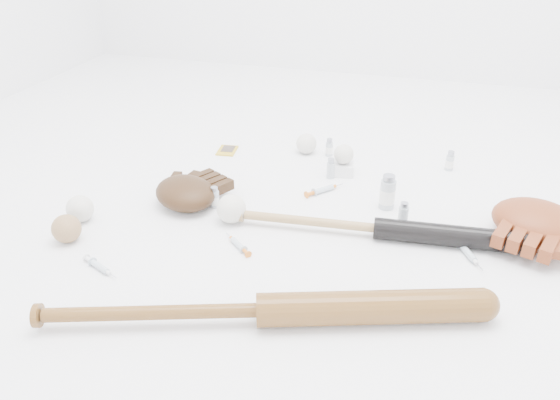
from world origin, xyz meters
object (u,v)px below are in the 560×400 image
(bat_wood, at_px, (262,310))
(pedestal, at_px, (343,168))
(bat_dark, at_px, (377,228))
(glove_dark, at_px, (185,192))

(bat_wood, relative_size, pedestal, 14.57)
(bat_dark, bearing_deg, pedestal, 108.84)
(bat_dark, distance_m, pedestal, 0.39)
(glove_dark, xyz_separation_m, pedestal, (0.41, 0.34, -0.02))
(glove_dark, distance_m, pedestal, 0.53)
(bat_wood, xyz_separation_m, glove_dark, (-0.38, 0.43, 0.01))
(bat_wood, height_order, pedestal, bat_wood)
(bat_dark, distance_m, glove_dark, 0.57)
(bat_dark, relative_size, glove_dark, 3.42)
(bat_wood, distance_m, pedestal, 0.77)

